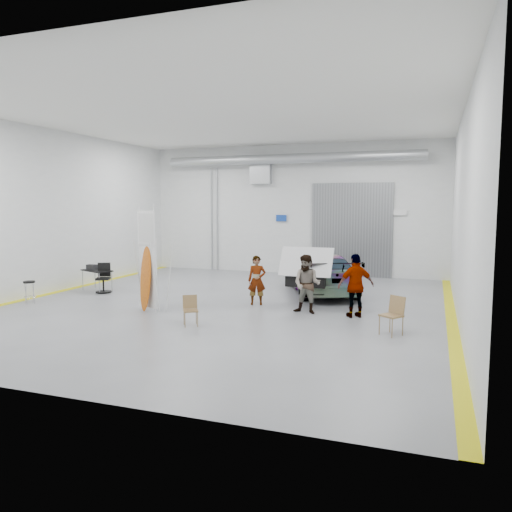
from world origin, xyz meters
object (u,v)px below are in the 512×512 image
(person_b, at_px, (307,284))
(person_c, at_px, (356,286))
(person_a, at_px, (257,280))
(surfboard_display, at_px, (149,269))
(work_table, at_px, (96,270))
(sedan_car, at_px, (321,273))
(shop_stool, at_px, (30,293))
(folding_chair_far, at_px, (391,323))
(folding_chair_near, at_px, (191,317))
(office_chair, at_px, (104,280))

(person_b, distance_m, person_c, 1.45)
(person_a, relative_size, person_c, 0.87)
(person_b, distance_m, surfboard_display, 4.79)
(person_a, distance_m, person_c, 3.38)
(work_table, bearing_deg, sedan_car, 16.62)
(sedan_car, bearing_deg, shop_stool, 6.84)
(sedan_car, bearing_deg, person_b, 70.98)
(folding_chair_far, bearing_deg, person_b, -178.60)
(surfboard_display, bearing_deg, folding_chair_near, -6.72)
(shop_stool, bearing_deg, person_c, 9.18)
(person_c, height_order, shop_stool, person_c)
(folding_chair_far, distance_m, office_chair, 10.80)
(surfboard_display, bearing_deg, folding_chair_far, 21.14)
(work_table, bearing_deg, shop_stool, -98.77)
(person_a, height_order, person_b, person_b)
(folding_chair_far, xyz_separation_m, work_table, (-11.03, 2.85, 0.49))
(sedan_car, height_order, shop_stool, sedan_car)
(sedan_car, distance_m, folding_chair_far, 6.04)
(sedan_car, bearing_deg, folding_chair_far, 94.44)
(person_a, bearing_deg, office_chair, 161.91)
(folding_chair_near, height_order, shop_stool, folding_chair_near)
(person_b, xyz_separation_m, work_table, (-8.45, 1.12, -0.09))
(surfboard_display, distance_m, office_chair, 4.10)
(person_b, distance_m, shop_stool, 9.06)
(person_c, xyz_separation_m, office_chair, (-9.34, 0.93, -0.45))
(work_table, bearing_deg, folding_chair_near, -32.01)
(person_b, relative_size, office_chair, 1.64)
(person_b, height_order, folding_chair_far, person_b)
(folding_chair_far, bearing_deg, shop_stool, -144.99)
(work_table, bearing_deg, folding_chair_far, -14.47)
(person_c, distance_m, work_table, 9.97)
(folding_chair_far, height_order, office_chair, office_chair)
(folding_chair_near, height_order, folding_chair_far, folding_chair_far)
(folding_chair_near, relative_size, work_table, 0.58)
(person_c, distance_m, office_chair, 9.40)
(surfboard_display, relative_size, folding_chair_far, 3.34)
(person_a, relative_size, work_table, 1.15)
(person_a, bearing_deg, folding_chair_far, -45.17)
(sedan_car, relative_size, person_a, 3.15)
(person_a, height_order, shop_stool, person_a)
(work_table, xyz_separation_m, office_chair, (0.56, -0.23, -0.32))
(folding_chair_far, height_order, shop_stool, folding_chair_far)
(folding_chair_near, height_order, office_chair, office_chair)
(person_b, relative_size, folding_chair_far, 1.82)
(sedan_car, distance_m, office_chair, 7.99)
(sedan_car, height_order, person_b, person_b)
(sedan_car, relative_size, folding_chair_far, 5.18)
(sedan_car, height_order, person_c, person_c)
(person_c, bearing_deg, work_table, -37.08)
(person_b, bearing_deg, person_a, 164.63)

